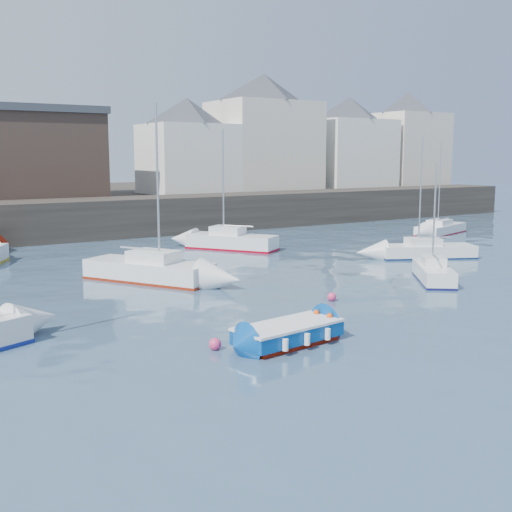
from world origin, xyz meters
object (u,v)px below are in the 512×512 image
blue_dinghy (288,333)px  sailboat_g (441,229)px  buoy_far (163,281)px  buoy_mid (332,301)px  sailboat_c (433,272)px  sailboat_b (149,270)px  sailboat_d (427,251)px  buoy_near (215,350)px  sailboat_f (231,241)px

blue_dinghy → sailboat_g: sailboat_g is taller
sailboat_g → buoy_far: sailboat_g is taller
buoy_mid → sailboat_c: bearing=5.6°
sailboat_b → sailboat_g: bearing=11.8°
sailboat_d → buoy_far: bearing=173.8°
blue_dinghy → buoy_near: blue_dinghy is taller
sailboat_f → sailboat_b: bearing=-140.8°
sailboat_f → buoy_mid: bearing=-104.7°
sailboat_b → sailboat_c: sailboat_b is taller
buoy_near → sailboat_g: bearing=30.2°
buoy_near → buoy_mid: (7.87, 3.58, 0.00)m
sailboat_b → sailboat_d: 17.93m
sailboat_g → buoy_near: sailboat_g is taller
sailboat_c → buoy_mid: sailboat_c is taller
buoy_near → buoy_far: size_ratio=0.96×
blue_dinghy → sailboat_c: (12.68, 5.09, 0.05)m
sailboat_b → sailboat_g: sailboat_b is taller
blue_dinghy → buoy_mid: blue_dinghy is taller
buoy_near → blue_dinghy: bearing=-18.5°
blue_dinghy → sailboat_d: bearing=30.4°
sailboat_f → buoy_mid: sailboat_f is taller
blue_dinghy → sailboat_b: 12.95m
sailboat_d → buoy_near: size_ratio=17.93×
sailboat_f → sailboat_g: sailboat_f is taller
sailboat_b → buoy_mid: (5.02, -8.56, -0.58)m
sailboat_b → buoy_near: bearing=-103.2°
sailboat_g → buoy_mid: (-23.19, -14.46, -0.43)m
sailboat_d → sailboat_g: size_ratio=0.99×
buoy_near → buoy_far: (3.38, 11.74, 0.00)m
blue_dinghy → buoy_far: size_ratio=9.21×
sailboat_f → buoy_far: bearing=-137.6°
buoy_mid → buoy_far: 9.31m
sailboat_c → sailboat_f: 15.70m
blue_dinghy → sailboat_g: 34.30m
sailboat_b → sailboat_f: (9.26, 7.55, -0.01)m
blue_dinghy → sailboat_b: bearing=88.1°
sailboat_c → sailboat_f: sailboat_f is taller
sailboat_f → buoy_near: bearing=-121.6°
sailboat_b → buoy_mid: bearing=-59.6°
sailboat_d → buoy_mid: size_ratio=18.86×
blue_dinghy → sailboat_f: bearing=64.7°
sailboat_g → buoy_mid: 27.34m
buoy_far → sailboat_d: bearing=-6.2°
sailboat_f → buoy_mid: size_ratio=20.36×
buoy_mid → buoy_near: bearing=-155.5°
blue_dinghy → sailboat_d: (18.22, 10.68, 0.05)m
sailboat_b → buoy_near: sailboat_b is taller
sailboat_d → sailboat_f: sailboat_f is taller
buoy_mid → buoy_far: (-4.48, 8.16, 0.00)m
sailboat_d → sailboat_g: sailboat_g is taller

